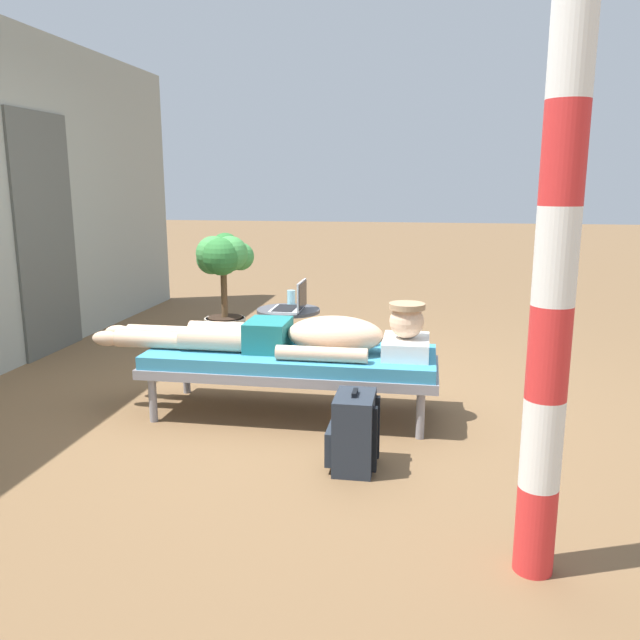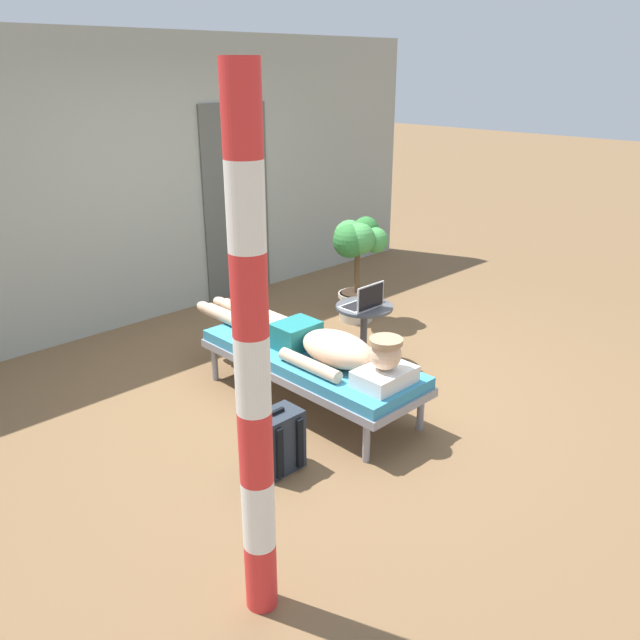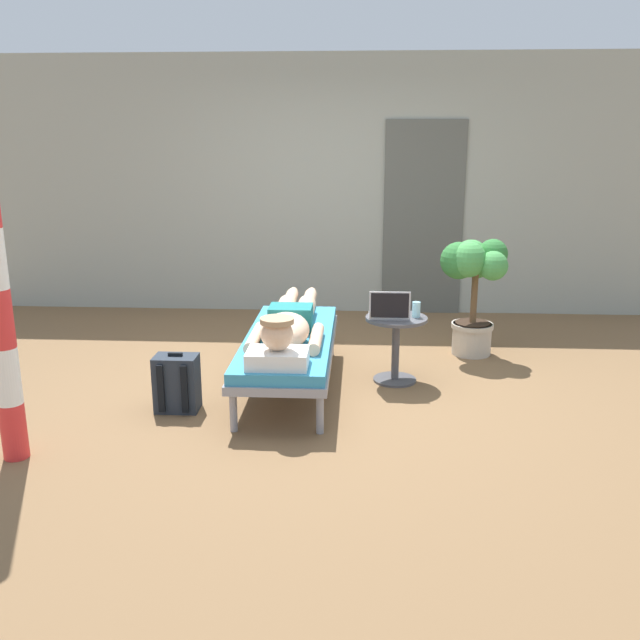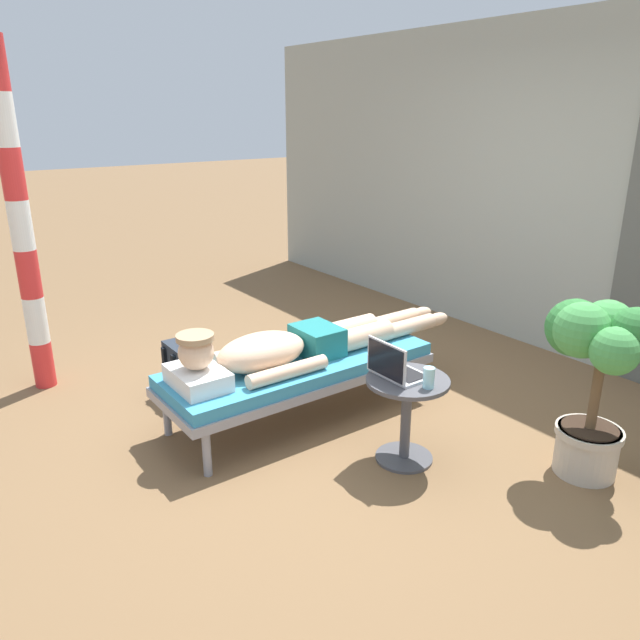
% 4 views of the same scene
% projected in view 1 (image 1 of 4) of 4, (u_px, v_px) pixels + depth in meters
% --- Properties ---
extents(ground_plane, '(40.00, 40.00, 0.00)m').
position_uv_depth(ground_plane, '(294.00, 400.00, 4.42)').
color(ground_plane, brown).
extents(house_door_panel, '(0.84, 0.03, 2.04)m').
position_uv_depth(house_door_panel, '(46.00, 235.00, 5.49)').
color(house_door_panel, '#545651').
rests_on(house_door_panel, ground).
extents(lounge_chair, '(0.67, 1.85, 0.42)m').
position_uv_depth(lounge_chair, '(292.00, 362.00, 4.10)').
color(lounge_chair, gray).
rests_on(lounge_chair, ground).
extents(person_reclining, '(0.53, 2.17, 0.33)m').
position_uv_depth(person_reclining, '(299.00, 336.00, 4.05)').
color(person_reclining, white).
rests_on(person_reclining, lounge_chair).
extents(side_table, '(0.48, 0.48, 0.52)m').
position_uv_depth(side_table, '(289.00, 330.00, 4.92)').
color(side_table, '#4C4C51').
rests_on(side_table, ground).
extents(laptop, '(0.31, 0.24, 0.23)m').
position_uv_depth(laptop, '(293.00, 303.00, 4.80)').
color(laptop, silver).
rests_on(laptop, side_table).
extents(drink_glass, '(0.06, 0.06, 0.12)m').
position_uv_depth(drink_glass, '(291.00, 298.00, 5.02)').
color(drink_glass, '#99D8E5').
rests_on(drink_glass, side_table).
extents(backpack, '(0.30, 0.26, 0.42)m').
position_uv_depth(backpack, '(354.00, 432.00, 3.34)').
color(backpack, '#262D38').
rests_on(backpack, ground).
extents(potted_plant, '(0.58, 0.49, 1.02)m').
position_uv_depth(potted_plant, '(223.00, 271.00, 5.63)').
color(potted_plant, '#BFB29E').
rests_on(potted_plant, ground).
extents(porch_post, '(0.15, 0.15, 2.43)m').
position_uv_depth(porch_post, '(556.00, 256.00, 2.24)').
color(porch_post, red).
rests_on(porch_post, ground).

